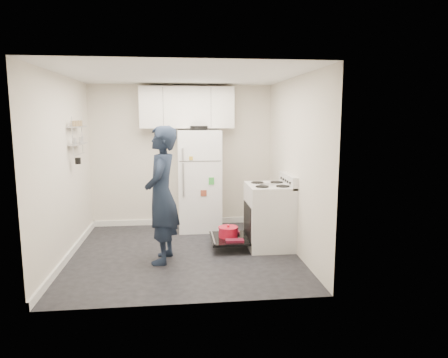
{
  "coord_description": "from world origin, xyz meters",
  "views": [
    {
      "loc": [
        -0.05,
        -5.55,
        1.94
      ],
      "look_at": [
        0.59,
        0.13,
        1.05
      ],
      "focal_mm": 32.0,
      "sensor_mm": 36.0,
      "label": 1
    }
  ],
  "objects": [
    {
      "name": "upper_cabinets",
      "position": [
        0.1,
        1.43,
        2.1
      ],
      "size": [
        1.6,
        0.33,
        0.7
      ],
      "primitive_type": "cube",
      "color": "silver",
      "rests_on": "room"
    },
    {
      "name": "open_oven_door",
      "position": [
        0.67,
        0.16,
        0.19
      ],
      "size": [
        0.55,
        0.7,
        0.23
      ],
      "color": "black",
      "rests_on": "ground"
    },
    {
      "name": "refrigerator",
      "position": [
        0.29,
        1.25,
        0.87
      ],
      "size": [
        0.72,
        0.74,
        1.79
      ],
      "color": "white",
      "rests_on": "ground"
    },
    {
      "name": "room",
      "position": [
        -0.03,
        0.03,
        1.21
      ],
      "size": [
        3.21,
        3.21,
        2.51
      ],
      "color": "black",
      "rests_on": "ground"
    },
    {
      "name": "electric_range",
      "position": [
        1.26,
        0.15,
        0.47
      ],
      "size": [
        0.66,
        0.76,
        1.1
      ],
      "color": "silver",
      "rests_on": "ground"
    },
    {
      "name": "wall_shelf_rack",
      "position": [
        -1.52,
        0.49,
        1.68
      ],
      "size": [
        0.14,
        0.6,
        0.61
      ],
      "color": "#B2B2B7",
      "rests_on": "room"
    },
    {
      "name": "person",
      "position": [
        -0.29,
        -0.29,
        0.92
      ],
      "size": [
        0.53,
        0.73,
        1.83
      ],
      "primitive_type": "imported",
      "rotation": [
        0.0,
        0.0,
        -1.72
      ],
      "color": "#172033",
      "rests_on": "ground"
    }
  ]
}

